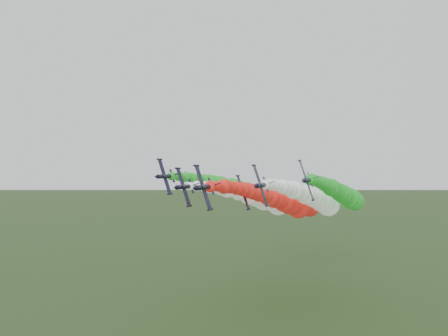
{
  "coord_description": "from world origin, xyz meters",
  "views": [
    {
      "loc": [
        26.99,
        -97.91,
        48.2
      ],
      "look_at": [
        -7.99,
        4.36,
        48.43
      ],
      "focal_mm": 35.0,
      "sensor_mm": 36.0,
      "label": 1
    }
  ],
  "objects": [
    {
      "name": "jet_lead",
      "position": [
        -2.17,
        45.74,
        37.63
      ],
      "size": [
        14.25,
        85.62,
        19.27
      ],
      "rotation": [
        0.0,
        1.24,
        0.0
      ],
      "color": "black",
      "rests_on": "ground"
    },
    {
      "name": "jet_inner_left",
      "position": [
        -12.53,
        57.42,
        37.26
      ],
      "size": [
        14.2,
        85.57,
        19.22
      ],
      "rotation": [
        0.0,
        1.24,
        0.0
      ],
      "color": "black",
      "rests_on": "ground"
    },
    {
      "name": "jet_inner_right",
      "position": [
        7.55,
        57.78,
        37.67
      ],
      "size": [
        14.42,
        85.79,
        19.45
      ],
      "rotation": [
        0.0,
        1.24,
        0.0
      ],
      "color": "black",
      "rests_on": "ground"
    },
    {
      "name": "jet_outer_left",
      "position": [
        -20.8,
        64.81,
        39.54
      ],
      "size": [
        14.31,
        85.68,
        19.33
      ],
      "rotation": [
        0.0,
        1.24,
        0.0
      ],
      "color": "black",
      "rests_on": "ground"
    },
    {
      "name": "jet_outer_right",
      "position": [
        16.89,
        62.58,
        39.09
      ],
      "size": [
        13.64,
        85.01,
        18.66
      ],
      "rotation": [
        0.0,
        1.24,
        0.0
      ],
      "color": "black",
      "rests_on": "ground"
    },
    {
      "name": "jet_trail",
      "position": [
        -2.47,
        73.32,
        35.43
      ],
      "size": [
        14.14,
        85.51,
        19.16
      ],
      "rotation": [
        0.0,
        1.24,
        0.0
      ],
      "color": "black",
      "rests_on": "ground"
    }
  ]
}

